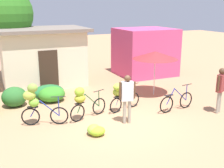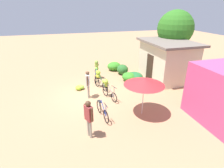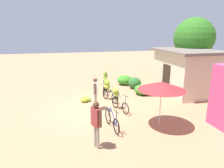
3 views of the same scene
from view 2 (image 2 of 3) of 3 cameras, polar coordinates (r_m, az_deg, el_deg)
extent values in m
plane|color=#AC7E58|center=(11.57, -6.51, -3.80)|extent=(60.00, 60.00, 0.00)
cube|color=beige|center=(14.59, 17.11, 7.02)|extent=(4.01, 2.84, 2.78)
cube|color=#72665B|center=(14.26, 17.82, 12.68)|extent=(4.51, 3.34, 0.16)
cube|color=#332319|center=(13.98, 11.93, 5.18)|extent=(0.90, 0.06, 2.00)
cylinder|color=brown|center=(16.62, 18.58, 8.73)|extent=(0.37, 0.37, 2.75)
sphere|color=#2D6F1E|center=(16.24, 19.63, 16.43)|extent=(2.94, 2.94, 2.94)
ellipsoid|color=#3C8D27|center=(16.06, 0.68, 5.74)|extent=(1.09, 1.22, 0.75)
ellipsoid|color=#2B662A|center=(15.11, 3.37, 4.70)|extent=(1.01, 0.95, 0.82)
ellipsoid|color=#256A33|center=(14.01, 7.34, 2.49)|extent=(1.38, 1.18, 0.59)
ellipsoid|color=#378826|center=(13.78, 5.40, 2.34)|extent=(1.14, 1.02, 0.65)
cylinder|color=beige|center=(9.34, 9.91, -4.23)|extent=(0.04, 0.04, 1.98)
cone|color=red|center=(8.96, 10.30, 0.80)|extent=(2.05, 2.05, 0.35)
torus|color=black|center=(13.39, -5.27, 1.68)|extent=(0.63, 0.25, 0.64)
torus|color=black|center=(14.29, -4.77, 3.14)|extent=(0.63, 0.25, 0.64)
cylinder|color=navy|center=(14.03, -4.89, 4.00)|extent=(0.37, 0.15, 0.60)
cylinder|color=navy|center=(13.58, -5.14, 3.31)|extent=(0.64, 0.25, 0.60)
cylinder|color=black|center=(13.14, -5.38, 4.49)|extent=(0.48, 0.19, 0.03)
cylinder|color=navy|center=(13.26, -5.32, 3.07)|extent=(0.04, 0.04, 0.69)
cube|color=black|center=(14.08, -4.86, 4.34)|extent=(0.39, 0.25, 0.02)
ellipsoid|color=#77C038|center=(13.98, -4.93, 4.92)|extent=(0.42, 0.37, 0.31)
ellipsoid|color=#9BB841|center=(14.02, -4.95, 6.10)|extent=(0.48, 0.41, 0.34)
ellipsoid|color=#7FA440|center=(13.83, -5.02, 6.96)|extent=(0.40, 0.36, 0.31)
torus|color=black|center=(11.99, -2.26, -0.92)|extent=(0.62, 0.27, 0.65)
torus|color=black|center=(12.78, -4.84, 0.62)|extent=(0.62, 0.27, 0.65)
cylinder|color=#19592D|center=(12.52, -4.46, 1.70)|extent=(0.38, 0.17, 0.65)
cylinder|color=#19592D|center=(12.12, -3.17, 0.97)|extent=(0.66, 0.27, 0.66)
cylinder|color=black|center=(11.75, -2.31, 1.83)|extent=(0.48, 0.20, 0.03)
cylinder|color=#19592D|center=(11.86, -2.28, 0.44)|extent=(0.04, 0.04, 0.62)
cube|color=black|center=(12.57, -4.65, 1.96)|extent=(0.39, 0.25, 0.02)
ellipsoid|color=#9A9E29|center=(12.49, -4.47, 2.58)|extent=(0.55, 0.50, 0.29)
ellipsoid|color=#8BBB2C|center=(12.41, -4.50, 3.70)|extent=(0.49, 0.45, 0.33)
torus|color=black|center=(10.66, 0.65, -4.31)|extent=(0.60, 0.23, 0.61)
torus|color=black|center=(11.40, -2.16, -2.37)|extent=(0.60, 0.23, 0.61)
cylinder|color=slate|center=(11.14, -1.72, -1.29)|extent=(0.37, 0.15, 0.62)
cylinder|color=slate|center=(10.76, -0.31, -2.21)|extent=(0.65, 0.23, 0.63)
cylinder|color=black|center=(10.36, 0.66, -0.99)|extent=(0.49, 0.18, 0.03)
cylinder|color=slate|center=(10.50, 0.65, -2.67)|extent=(0.04, 0.04, 0.68)
cube|color=black|center=(11.18, -1.92, -1.01)|extent=(0.39, 0.24, 0.02)
ellipsoid|color=#9DB736|center=(11.13, -1.70, -0.18)|extent=(0.38, 0.32, 0.32)
ellipsoid|color=#96BD34|center=(11.00, -2.18, 0.87)|extent=(0.46, 0.38, 0.28)
torus|color=black|center=(8.87, -1.92, -10.41)|extent=(0.67, 0.13, 0.67)
torus|color=black|center=(9.69, -4.18, -7.24)|extent=(0.67, 0.13, 0.67)
cylinder|color=navy|center=(9.39, -3.86, -6.20)|extent=(0.39, 0.08, 0.62)
cylinder|color=navy|center=(8.97, -2.74, -7.72)|extent=(0.70, 0.12, 0.62)
cylinder|color=black|center=(8.52, -1.98, -6.77)|extent=(0.50, 0.09, 0.03)
cylinder|color=navy|center=(8.69, -1.95, -8.63)|extent=(0.04, 0.04, 0.65)
cube|color=black|center=(9.42, -4.03, -5.64)|extent=(0.37, 0.18, 0.02)
ellipsoid|color=#88BB3A|center=(12.54, -10.03, -0.94)|extent=(0.64, 0.67, 0.33)
ellipsoid|color=#8FC328|center=(12.48, -10.63, -1.18)|extent=(0.55, 0.48, 0.30)
cylinder|color=gray|center=(11.31, -7.51, -2.12)|extent=(0.11, 0.11, 0.85)
cylinder|color=gray|center=(11.15, -7.58, -2.52)|extent=(0.11, 0.11, 0.85)
cube|color=silver|center=(10.92, -7.75, 1.28)|extent=(0.44, 0.29, 0.67)
cylinder|color=#4C3321|center=(11.14, -7.66, 1.93)|extent=(0.08, 0.08, 0.61)
cylinder|color=#4C3321|center=(10.67, -7.87, 0.94)|extent=(0.08, 0.08, 0.61)
sphere|color=#4C3321|center=(10.76, -7.88, 3.51)|extent=(0.23, 0.23, 0.23)
cylinder|color=gray|center=(7.96, -6.85, -14.24)|extent=(0.11, 0.11, 0.86)
cylinder|color=gray|center=(8.08, -7.58, -13.62)|extent=(0.11, 0.11, 0.86)
cube|color=maroon|center=(7.57, -7.51, -9.28)|extent=(0.45, 0.35, 0.68)
cylinder|color=#4C3321|center=(7.38, -6.45, -9.89)|extent=(0.08, 0.08, 0.61)
cylinder|color=#4C3321|center=(7.74, -8.55, -8.28)|extent=(0.08, 0.08, 0.61)
sphere|color=#4C3321|center=(7.34, -7.70, -6.27)|extent=(0.23, 0.23, 0.23)
camera|label=1|loc=(15.83, -42.69, 12.97)|focal=44.70mm
camera|label=3|loc=(1.18, -23.38, -73.84)|focal=32.26mm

